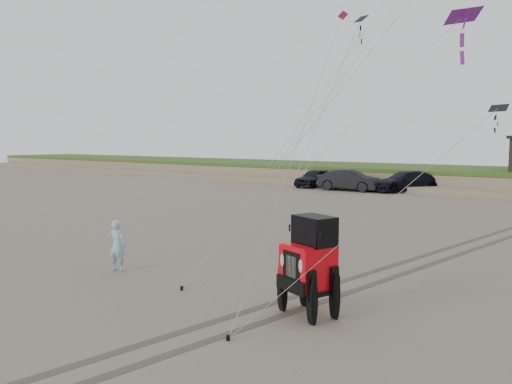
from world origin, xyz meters
The scene contains 9 objects.
ground centered at (0.00, 0.00, 0.00)m, with size 160.00×160.00×0.00m, color #6B6054.
truck_a centered at (-16.00, 29.97, 0.82)m, with size 1.93×4.79×1.63m, color black.
truck_b centered at (-11.88, 28.78, 0.88)m, with size 1.86×5.33×1.76m, color black.
truck_c centered at (-7.85, 30.81, 0.85)m, with size 2.38×5.86×1.70m, color black.
jeep centered at (1.82, 1.12, 0.95)m, with size 2.20×5.09×1.90m, color red, non-canonical shape.
man centered at (-5.14, 0.77, 0.83)m, with size 0.60×0.40×1.65m, color #95CCE7.
stake_main centered at (-1.99, 0.60, 0.06)m, with size 0.08×0.08×0.12m, color black.
stake_aux centered at (1.36, -1.21, 0.06)m, with size 0.08×0.08×0.12m, color black.
tire_tracks centered at (2.00, 8.00, 0.00)m, with size 5.22×29.74×0.01m.
Camera 1 is at (8.06, -8.64, 4.11)m, focal length 35.00 mm.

